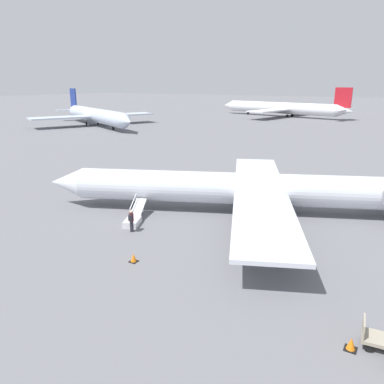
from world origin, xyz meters
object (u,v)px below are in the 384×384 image
Objects in this scene: airplane_main at (255,189)px; boarding_stairs at (134,219)px; passenger at (131,219)px; airplane_far_center at (282,108)px; airplane_far_right at (95,115)px.

airplane_main is 8.35× the size of boarding_stairs.
airplane_far_center is at bearing -11.54° from passenger.
airplane_far_center is 106.64m from boarding_stairs.
boarding_stairs is at bearing 21.69° from airplane_main.
airplane_main reaches higher than passenger.
airplane_main is at bearing -9.68° from airplane_far_right.
airplane_far_right reaches higher than airplane_main.
passenger is at bearing -17.95° from airplane_far_right.
airplane_main is at bearing -59.05° from passenger.
boarding_stairs is (-55.46, 51.04, -2.43)m from airplane_far_right.
airplane_far_right is at bearing 69.25° from airplane_far_center.
boarding_stairs is at bearing 113.30° from airplane_far_center.
boarding_stairs is 1.92m from passenger.
airplane_main is at bearing 118.32° from airplane_far_center.
airplane_main is 19.59× the size of passenger.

